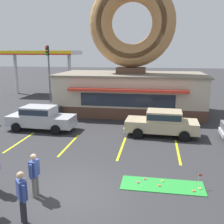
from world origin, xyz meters
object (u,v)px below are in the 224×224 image
(golf_ball, at_px, (143,186))
(car_silver, at_px, (41,117))
(putting_flag_pin, at_px, (200,177))
(traffic_light_pole, at_px, (49,66))
(pedestrian_clipboard_woman, at_px, (22,195))
(trash_bin, at_px, (58,112))
(pedestrian_blue_sweater_man, at_px, (35,173))
(car_champagne, at_px, (162,122))

(golf_ball, relative_size, car_silver, 0.01)
(putting_flag_pin, height_order, traffic_light_pole, traffic_light_pole)
(pedestrian_clipboard_woman, height_order, trash_bin, pedestrian_clipboard_woman)
(car_silver, relative_size, traffic_light_pole, 0.79)
(trash_bin, bearing_deg, putting_flag_pin, -45.28)
(golf_ball, relative_size, putting_flag_pin, 0.08)
(golf_ball, bearing_deg, car_silver, 137.44)
(pedestrian_clipboard_woman, bearing_deg, trash_bin, 106.28)
(trash_bin, bearing_deg, traffic_light_pole, 117.38)
(car_silver, xyz_separation_m, pedestrian_blue_sweater_man, (3.38, -7.93, 0.03))
(trash_bin, xyz_separation_m, traffic_light_pole, (-3.37, 6.51, 3.21))
(car_champagne, relative_size, traffic_light_pole, 0.80)
(traffic_light_pole, bearing_deg, pedestrian_blue_sweater_man, -69.09)
(pedestrian_blue_sweater_man, bearing_deg, car_silver, 113.10)
(golf_ball, distance_m, pedestrian_clipboard_woman, 4.59)
(car_champagne, xyz_separation_m, pedestrian_blue_sweater_man, (-4.65, -7.96, 0.03))
(putting_flag_pin, distance_m, traffic_light_pole, 20.54)
(trash_bin, height_order, traffic_light_pole, traffic_light_pole)
(car_silver, bearing_deg, putting_flag_pin, -34.09)
(golf_ball, distance_m, pedestrian_blue_sweater_man, 4.13)
(pedestrian_clipboard_woman, relative_size, traffic_light_pole, 0.30)
(golf_ball, xyz_separation_m, pedestrian_blue_sweater_man, (-3.83, -1.31, 0.85))
(car_champagne, bearing_deg, car_silver, -179.75)
(car_champagne, height_order, pedestrian_clipboard_woman, pedestrian_clipboard_woman)
(putting_flag_pin, relative_size, pedestrian_blue_sweater_man, 0.34)
(putting_flag_pin, bearing_deg, pedestrian_clipboard_woman, -150.81)
(pedestrian_blue_sweater_man, bearing_deg, pedestrian_clipboard_woman, -77.32)
(pedestrian_clipboard_woman, bearing_deg, traffic_light_pole, 110.27)
(putting_flag_pin, bearing_deg, pedestrian_blue_sweater_man, -164.96)
(car_champagne, bearing_deg, traffic_light_pole, 140.00)
(golf_ball, distance_m, car_champagne, 6.76)
(pedestrian_blue_sweater_man, xyz_separation_m, pedestrian_clipboard_woman, (0.35, -1.54, 0.05))
(car_silver, height_order, pedestrian_clipboard_woman, pedestrian_clipboard_woman)
(car_silver, relative_size, pedestrian_blue_sweater_man, 2.83)
(car_champagne, distance_m, trash_bin, 8.51)
(traffic_light_pole, bearing_deg, pedestrian_clipboard_woman, -69.73)
(golf_ball, relative_size, traffic_light_pole, 0.01)
(putting_flag_pin, height_order, pedestrian_clipboard_woman, pedestrian_clipboard_woman)
(pedestrian_clipboard_woman, xyz_separation_m, trash_bin, (-3.65, 12.50, -0.45))
(trash_bin, bearing_deg, pedestrian_blue_sweater_man, -73.23)
(putting_flag_pin, relative_size, pedestrian_clipboard_woman, 0.32)
(car_silver, bearing_deg, pedestrian_blue_sweater_man, -66.90)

